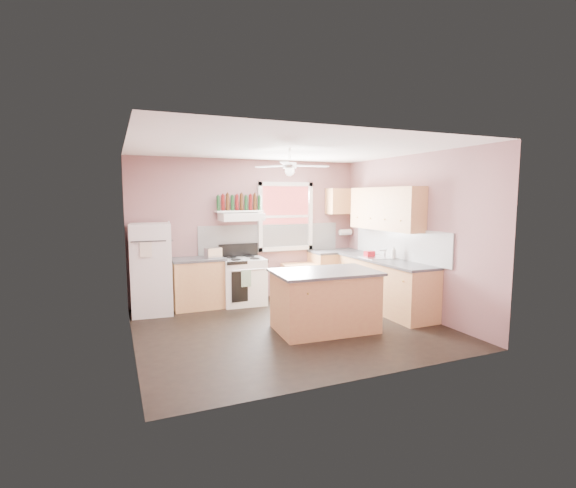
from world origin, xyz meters
name	(u,v)px	position (x,y,z in m)	size (l,w,h in m)	color
floor	(290,327)	(0.00, 0.00, 0.00)	(4.50, 4.50, 0.00)	black
ceiling	(290,148)	(0.00, 0.00, 2.70)	(4.50, 4.50, 0.00)	white
wall_back	(249,230)	(0.00, 2.02, 1.35)	(4.50, 0.05, 2.70)	#885F5E
wall_right	(412,234)	(2.27, 0.00, 1.35)	(0.05, 4.00, 2.70)	#885F5E
wall_left	(127,247)	(-2.27, 0.00, 1.35)	(0.05, 4.00, 2.70)	#885F5E
backsplash_back	(271,238)	(0.45, 1.99, 1.18)	(2.90, 0.03, 0.55)	white
backsplash_right	(398,243)	(2.23, 0.30, 1.18)	(0.03, 2.60, 0.55)	white
window_view	(285,216)	(0.75, 1.98, 1.60)	(1.00, 0.02, 1.20)	maroon
window_frame	(286,217)	(0.75, 1.96, 1.60)	(1.16, 0.07, 1.36)	white
refrigerator	(151,269)	(-1.86, 1.61, 0.77)	(0.65, 0.64, 1.55)	white
base_cabinet_left	(198,284)	(-1.06, 1.70, 0.43)	(0.90, 0.60, 0.86)	#BF7D4F
counter_left	(198,259)	(-1.06, 1.70, 0.88)	(0.92, 0.62, 0.04)	#3E3E40
toaster	(213,253)	(-0.80, 1.64, 0.99)	(0.28, 0.16, 0.18)	silver
stove	(243,281)	(-0.24, 1.63, 0.43)	(0.77, 0.64, 0.86)	white
range_hood	(241,217)	(-0.23, 1.75, 1.62)	(0.78, 0.50, 0.14)	white
bottle_shelf	(239,211)	(-0.23, 1.87, 1.72)	(0.90, 0.26, 0.03)	white
cart	(299,280)	(0.95, 1.75, 0.33)	(0.66, 0.44, 0.66)	#BF7D4F
base_cabinet_corner	(335,273)	(1.75, 1.70, 0.43)	(1.00, 0.60, 0.86)	#BF7D4F
base_cabinet_right	(384,285)	(1.95, 0.30, 0.43)	(0.60, 2.20, 0.86)	#BF7D4F
counter_corner	(336,251)	(1.75, 1.70, 0.88)	(1.02, 0.62, 0.04)	#3E3E40
counter_right	(384,260)	(1.94, 0.30, 0.88)	(0.62, 2.22, 0.04)	#3E3E40
sink	(378,258)	(1.94, 0.50, 0.90)	(0.55, 0.45, 0.03)	silver
faucet	(385,253)	(2.10, 0.50, 0.97)	(0.03, 0.03, 0.14)	silver
upper_cabinet_right	(385,209)	(2.08, 0.50, 1.78)	(0.33, 1.80, 0.76)	#BF7D4F
upper_cabinet_corner	(342,201)	(1.95, 1.83, 1.90)	(0.60, 0.33, 0.52)	#BF7D4F
paper_towel	(345,232)	(2.07, 1.86, 1.25)	(0.12, 0.12, 0.26)	white
island	(325,302)	(0.43, -0.32, 0.43)	(1.44, 0.91, 0.86)	#BF7D4F
island_top	(325,272)	(0.43, -0.32, 0.88)	(1.52, 0.99, 0.04)	#3E3E40
ceiling_fan_hub	(290,165)	(0.00, 0.00, 2.45)	(0.20, 0.20, 0.08)	white
soap_bottle	(394,252)	(2.08, 0.23, 1.02)	(0.09, 0.09, 0.24)	silver
red_caddy	(369,254)	(1.88, 0.68, 0.95)	(0.18, 0.12, 0.10)	#A90E1B
wine_bottles	(239,203)	(-0.23, 1.87, 1.88)	(0.86, 0.06, 0.31)	#143819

